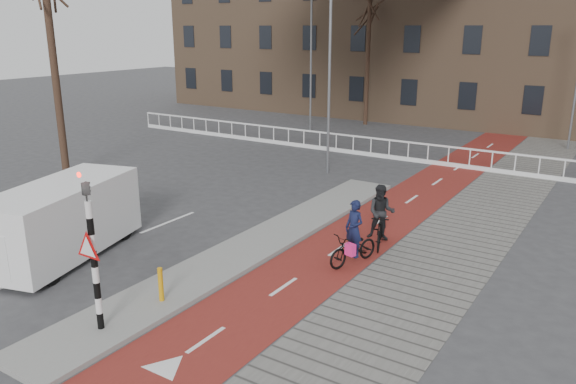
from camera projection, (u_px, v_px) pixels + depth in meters
The scene contains 15 objects.
ground at pixel (186, 303), 13.47m from camera, with size 120.00×120.00×0.00m, color #38383A.
bike_lane at pixel (402, 206), 20.75m from camera, with size 2.50×60.00×0.01m, color maroon.
sidewalk at pixel (479, 220), 19.30m from camera, with size 3.00×60.00×0.01m, color slate.
curb_island at pixel (259, 243), 17.04m from camera, with size 1.80×16.00×0.12m, color gray.
traffic_signal at pixel (92, 248), 11.59m from camera, with size 0.80×0.80×3.68m.
bollard at pixel (161, 284), 13.24m from camera, with size 0.12×0.12×0.83m, color orange.
cyclist_near at pixel (354, 243), 15.51m from camera, with size 1.11×1.86×1.85m.
cyclist_far at pixel (381, 221), 16.73m from camera, with size 1.06×1.84×1.92m.
van at pixel (62, 219), 15.93m from camera, with size 3.26×5.31×2.13m.
railing at pixel (336, 146), 29.69m from camera, with size 28.00×0.10×0.99m.
townhouse_row at pixel (467, 5), 38.61m from camera, with size 46.00×10.00×15.90m.
tree_left at pixel (54, 67), 23.25m from camera, with size 0.31×0.31×9.55m, color black.
tree_mid at pixel (368, 59), 36.86m from camera, with size 0.27×0.27×8.68m, color black.
streetlight_near at pixel (329, 79), 24.29m from camera, with size 0.12×0.12×8.40m, color slate.
streetlight_left at pixel (311, 66), 34.29m from camera, with size 0.12×0.12×8.08m, color slate.
Camera 1 is at (8.66, -8.89, 6.38)m, focal length 35.00 mm.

